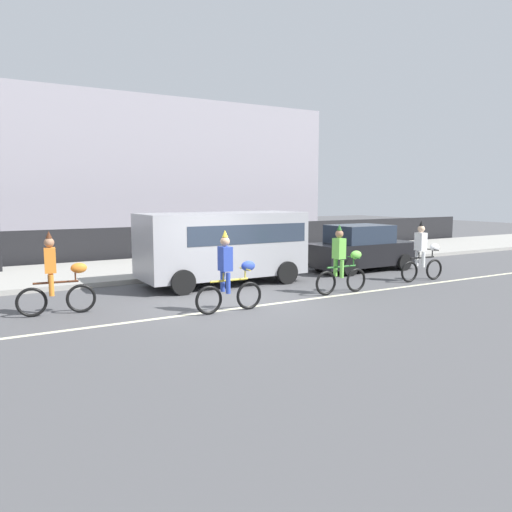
# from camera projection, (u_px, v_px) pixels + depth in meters

# --- Properties ---
(ground_plane) EXTENTS (80.00, 80.00, 0.00)m
(ground_plane) POSITION_uv_depth(u_px,v_px,m) (233.00, 304.00, 12.49)
(ground_plane) COLOR #4C4C4F
(road_centre_line) EXTENTS (36.00, 0.14, 0.01)m
(road_centre_line) POSITION_uv_depth(u_px,v_px,m) (242.00, 308.00, 12.06)
(road_centre_line) COLOR beige
(road_centre_line) RESTS_ON ground
(sidewalk_curb) EXTENTS (60.00, 5.00, 0.15)m
(sidewalk_curb) POSITION_uv_depth(u_px,v_px,m) (150.00, 268.00, 18.05)
(sidewalk_curb) COLOR #9E9B93
(sidewalk_curb) RESTS_ON ground
(fence_line) EXTENTS (40.00, 0.08, 1.40)m
(fence_line) POSITION_uv_depth(u_px,v_px,m) (127.00, 244.00, 20.47)
(fence_line) COLOR black
(fence_line) RESTS_ON ground
(building_backdrop) EXTENTS (28.00, 8.00, 7.75)m
(building_backdrop) POSITION_uv_depth(u_px,v_px,m) (67.00, 173.00, 27.08)
(building_backdrop) COLOR #99939E
(building_backdrop) RESTS_ON ground
(parade_cyclist_orange) EXTENTS (1.72, 0.50, 1.92)m
(parade_cyclist_orange) POSITION_uv_depth(u_px,v_px,m) (56.00, 278.00, 11.27)
(parade_cyclist_orange) COLOR black
(parade_cyclist_orange) RESTS_ON ground
(parade_cyclist_cobalt) EXTENTS (1.72, 0.50, 1.92)m
(parade_cyclist_cobalt) POSITION_uv_depth(u_px,v_px,m) (230.00, 276.00, 11.55)
(parade_cyclist_cobalt) COLOR black
(parade_cyclist_cobalt) RESTS_ON ground
(parade_cyclist_lime) EXTENTS (1.72, 0.50, 1.92)m
(parade_cyclist_lime) POSITION_uv_depth(u_px,v_px,m) (342.00, 263.00, 13.72)
(parade_cyclist_lime) COLOR black
(parade_cyclist_lime) RESTS_ON ground
(parade_cyclist_zebra) EXTENTS (1.72, 0.50, 1.92)m
(parade_cyclist_zebra) POSITION_uv_depth(u_px,v_px,m) (423.00, 255.00, 15.72)
(parade_cyclist_zebra) COLOR black
(parade_cyclist_zebra) RESTS_ON ground
(parked_van_grey) EXTENTS (5.00, 2.22, 2.18)m
(parked_van_grey) POSITION_uv_depth(u_px,v_px,m) (224.00, 242.00, 15.21)
(parked_van_grey) COLOR #99999E
(parked_van_grey) RESTS_ON ground
(parked_car_black) EXTENTS (4.10, 1.92, 1.64)m
(parked_car_black) POSITION_uv_depth(u_px,v_px,m) (361.00, 249.00, 18.04)
(parked_car_black) COLOR black
(parked_car_black) RESTS_ON ground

